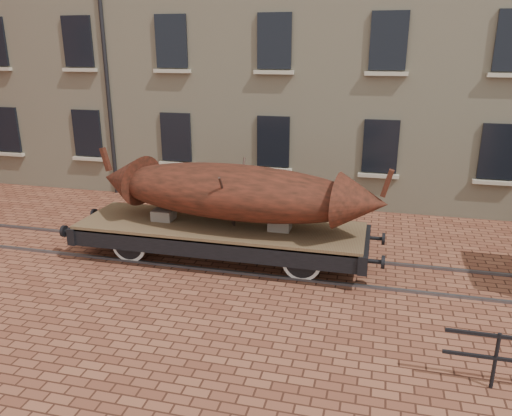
# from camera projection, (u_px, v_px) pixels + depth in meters

# --- Properties ---
(ground) EXTENTS (90.00, 90.00, 0.00)m
(ground) POSITION_uv_depth(u_px,v_px,m) (329.00, 270.00, 12.25)
(ground) COLOR brown
(rail_track) EXTENTS (30.00, 1.52, 0.06)m
(rail_track) POSITION_uv_depth(u_px,v_px,m) (329.00, 269.00, 12.24)
(rail_track) COLOR #59595E
(rail_track) RESTS_ON ground
(flatcar_wagon) EXTENTS (8.14, 2.21, 1.23)m
(flatcar_wagon) POSITION_uv_depth(u_px,v_px,m) (220.00, 232.00, 12.66)
(flatcar_wagon) COLOR brown
(flatcar_wagon) RESTS_ON ground
(iron_boat) EXTENTS (7.53, 2.66, 1.76)m
(iron_boat) POSITION_uv_depth(u_px,v_px,m) (233.00, 191.00, 12.24)
(iron_boat) COLOR #5E2315
(iron_boat) RESTS_ON flatcar_wagon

